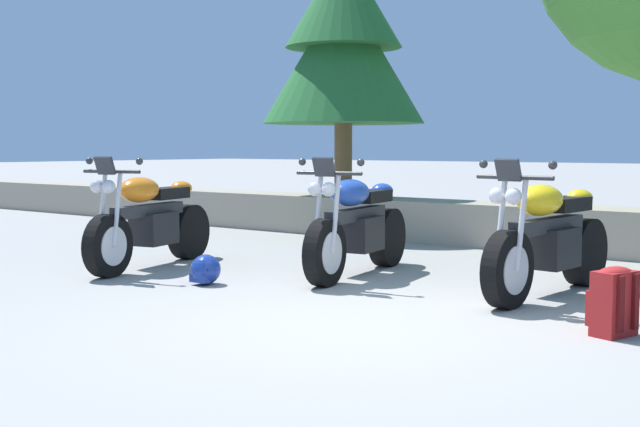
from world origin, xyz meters
TOP-DOWN VIEW (x-y plane):
  - ground_plane at (0.00, 0.00)m, footprint 120.00×120.00m
  - stone_wall at (0.00, 4.80)m, footprint 36.00×0.80m
  - motorcycle_orange_near_left at (-3.40, 0.85)m, footprint 0.86×2.03m
  - motorcycle_blue_centre at (-1.37, 1.75)m, footprint 0.77×2.06m
  - motorcycle_yellow_far_right at (0.55, 1.83)m, footprint 0.67×2.07m
  - rider_backpack at (1.47, 0.71)m, footprint 0.31×0.34m
  - rider_helmet at (-2.17, 0.46)m, footprint 0.28×0.28m
  - pine_tree_far_left at (-3.84, 4.88)m, footprint 2.36×2.36m

SIDE VIEW (x-z plane):
  - ground_plane at x=0.00m, z-range 0.00..0.00m
  - rider_helmet at x=-2.17m, z-range 0.00..0.28m
  - rider_backpack at x=1.47m, z-range 0.01..0.48m
  - stone_wall at x=0.00m, z-range 0.00..0.55m
  - motorcycle_orange_near_left at x=-3.40m, z-range -0.10..1.07m
  - motorcycle_blue_centre at x=-1.37m, z-range -0.10..1.07m
  - motorcycle_yellow_far_right at x=0.55m, z-range -0.10..1.07m
  - pine_tree_far_left at x=-3.84m, z-range 1.02..4.61m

